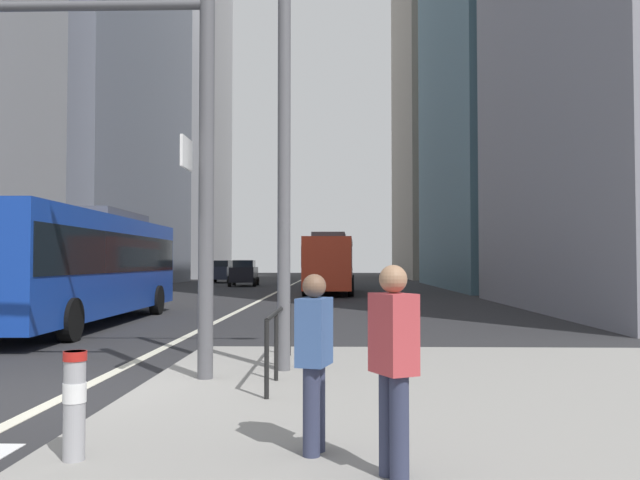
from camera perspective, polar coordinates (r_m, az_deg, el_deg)
The scene contains 19 objects.
ground_plane at distance 29.14m, azimuth -5.69°, elevation -5.48°, with size 160.00×160.00×0.00m, color #28282B.
median_island at distance 8.24m, azimuth 14.82°, elevation -14.03°, with size 9.00×10.00×0.15m, color gray.
lane_centre_line at distance 39.06m, azimuth -3.83°, elevation -4.57°, with size 0.20×80.00×0.01m, color beige.
office_tower_left_mid at distance 54.69m, azimuth -20.00°, elevation 11.90°, with size 11.32×24.73×29.54m, color slate.
office_tower_left_far at distance 83.46m, azimuth -12.46°, elevation 13.42°, with size 10.39×20.76×47.68m, color #9E9EA3.
office_tower_right_mid at distance 51.95m, azimuth 17.33°, elevation 19.29°, with size 12.32×22.36×41.09m, color slate.
office_tower_right_far at distance 81.32m, azimuth 11.41°, elevation 16.63°, with size 12.09×24.45×55.29m, color gray.
city_bus_blue_oncoming at distance 19.93m, azimuth -20.10°, elevation -1.74°, with size 2.91×12.13×3.40m.
city_bus_red_receding at distance 37.68m, azimuth 0.91°, elevation -1.89°, with size 2.91×10.70×3.40m.
car_oncoming_mid at distance 57.91m, azimuth -8.57°, elevation -2.72°, with size 2.14×4.45×1.94m.
car_receding_near at distance 49.89m, azimuth 0.68°, elevation -2.87°, with size 2.06×4.22×1.94m.
car_receding_far at distance 47.98m, azimuth -0.31°, elevation -2.91°, with size 2.18×4.25×1.94m.
car_oncoming_far at distance 49.53m, azimuth -6.64°, elevation -2.87°, with size 2.20×4.45×1.94m.
traffic_signal_gantry at distance 10.53m, azimuth -23.33°, elevation 11.14°, with size 7.21×0.65×6.00m.
street_lamp_post at distance 10.66m, azimuth -3.14°, elevation 17.07°, with size 5.50×0.32×8.00m.
bollard_left at distance 6.01m, azimuth -20.65°, elevation -12.90°, with size 0.20×0.20×0.91m.
pedestrian_railing at distance 9.88m, azimuth -3.51°, elevation -7.47°, with size 0.06×3.73×0.98m.
pedestrian_waiting at distance 5.15m, azimuth 6.43°, elevation -10.37°, with size 0.38×0.45×1.64m.
pedestrian_walking at distance 5.77m, azimuth -0.51°, elevation -9.98°, with size 0.33×0.43×1.56m.
Camera 1 is at (3.67, -8.85, 1.81)m, focal length 36.66 mm.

